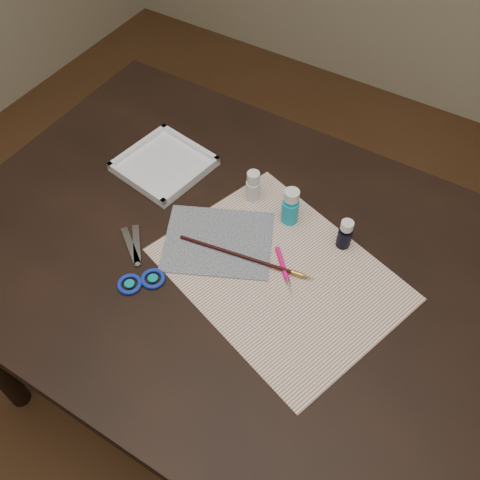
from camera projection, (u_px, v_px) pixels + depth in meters
The scene contains 11 objects.
ground at pixel (240, 392), 1.75m from camera, with size 3.50×3.50×0.02m, color #422614.
table at pixel (240, 337), 1.45m from camera, with size 1.30×0.90×0.75m, color black.
paper at pixel (280, 274), 1.12m from camera, with size 0.48×0.37×0.00m, color white.
canvas at pixel (218, 241), 1.17m from camera, with size 0.23×0.19×0.00m, color black.
paint_bottle_white at pixel (253, 186), 1.22m from camera, with size 0.03×0.03×0.08m, color silver.
paint_bottle_cyan at pixel (291, 206), 1.17m from camera, with size 0.04×0.04×0.09m, color #15A7CA.
paint_bottle_navy at pixel (345, 234), 1.14m from camera, with size 0.03×0.03×0.08m, color black.
paintbrush at pixel (246, 257), 1.13m from camera, with size 0.30×0.01×0.01m, color black, non-canonical shape.
craft_knife at pixel (285, 271), 1.11m from camera, with size 0.13×0.01×0.01m, color #FF0979, non-canonical shape.
scissors at pixel (133, 259), 1.14m from camera, with size 0.20×0.10×0.01m, color silver, non-canonical shape.
palette_tray at pixel (164, 164), 1.31m from camera, with size 0.19×0.19×0.02m, color white.
Camera 1 is at (0.36, -0.58, 1.67)m, focal length 40.00 mm.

